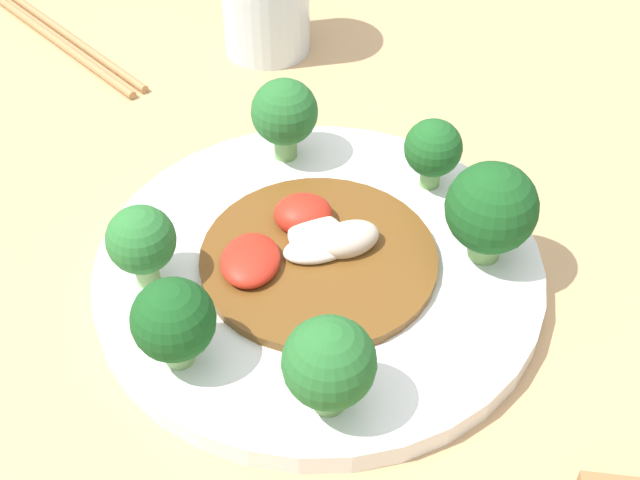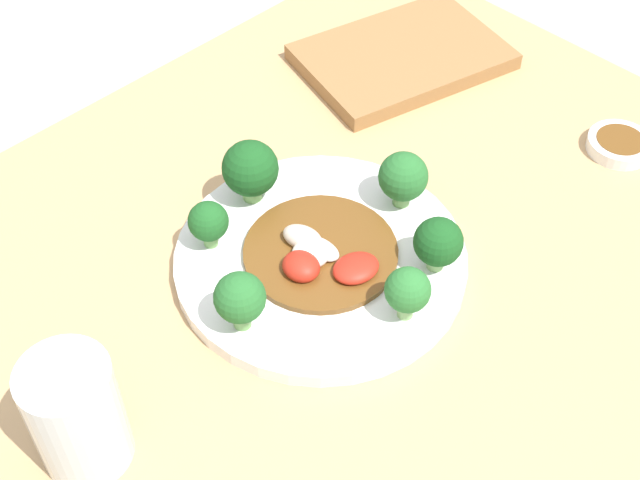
% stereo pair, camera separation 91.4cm
% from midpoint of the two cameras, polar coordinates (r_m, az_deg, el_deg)
% --- Properties ---
extents(plate, '(0.29, 0.29, 0.02)m').
position_cam_midpoint_polar(plate, '(0.58, 30.42, -39.26)').
color(plate, white).
rests_on(plate, table).
extents(broccoli_east, '(0.05, 0.05, 0.06)m').
position_cam_midpoint_polar(broccoli_east, '(0.55, 39.76, -48.60)').
color(broccoli_east, '#70A356').
rests_on(broccoli_east, plate).
extents(broccoli_north, '(0.06, 0.06, 0.07)m').
position_cam_midpoint_polar(broccoli_north, '(0.59, 42.74, -33.87)').
color(broccoli_north, '#7AAD5B').
rests_on(broccoli_north, plate).
extents(broccoli_northwest, '(0.04, 0.04, 0.05)m').
position_cam_midpoint_polar(broccoli_northwest, '(0.59, 36.18, -29.10)').
color(broccoli_northwest, '#70A356').
rests_on(broccoli_northwest, plate).
extents(broccoli_west, '(0.05, 0.05, 0.06)m').
position_cam_midpoint_polar(broccoli_west, '(0.55, 25.08, -28.48)').
color(broccoli_west, '#70A356').
rests_on(broccoli_west, plate).
extents(broccoli_southeast, '(0.05, 0.05, 0.06)m').
position_cam_midpoint_polar(broccoli_southeast, '(0.52, 25.93, -49.30)').
color(broccoli_southeast, '#89B76B').
rests_on(broccoli_southeast, plate).
extents(broccoli_south, '(0.04, 0.04, 0.06)m').
position_cam_midpoint_polar(broccoli_south, '(0.51, 19.22, -43.48)').
color(broccoli_south, '#89B76B').
rests_on(broccoli_south, plate).
extents(stirfry_center, '(0.15, 0.15, 0.02)m').
position_cam_midpoint_polar(stirfry_center, '(0.57, 30.47, -38.74)').
color(stirfry_center, brown).
rests_on(stirfry_center, plate).
extents(chopsticks, '(0.21, 0.16, 0.01)m').
position_cam_midpoint_polar(chopsticks, '(0.63, -0.45, -15.42)').
color(chopsticks, '#AD7F4C').
rests_on(chopsticks, table).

